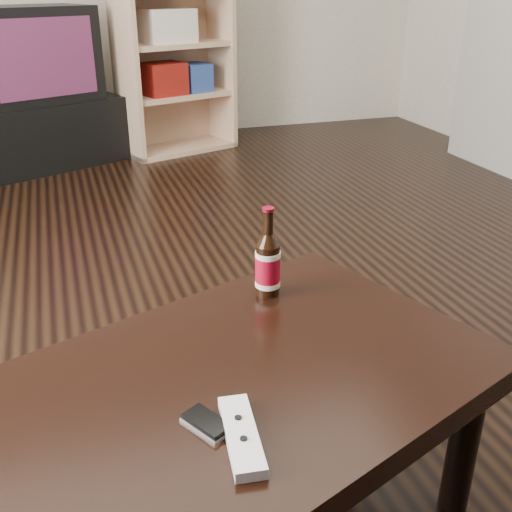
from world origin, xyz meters
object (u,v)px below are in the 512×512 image
object	(u,v)px
bookshelf	(171,40)
tv	(29,55)
coffee_table	(216,409)
phone	(207,423)
beer_bottle	(268,264)
tv_stand	(41,134)
remote	(241,435)

from	to	relation	value
bookshelf	tv	bearing A→B (deg)	168.74
coffee_table	phone	size ratio (longest dim) A/B	12.80
tv	beer_bottle	size ratio (longest dim) A/B	3.93
tv	beer_bottle	bearing A→B (deg)	-103.64
tv_stand	coffee_table	distance (m)	3.25
tv	phone	size ratio (longest dim) A/B	8.73
tv_stand	bookshelf	bearing A→B (deg)	-16.99
bookshelf	remote	distance (m)	3.57
coffee_table	beer_bottle	distance (m)	0.41
coffee_table	beer_bottle	world-z (taller)	beer_bottle
tv	beer_bottle	xyz separation A→B (m)	(0.55, -2.91, -0.20)
beer_bottle	phone	xyz separation A→B (m)	(-0.26, -0.42, -0.07)
coffee_table	beer_bottle	bearing A→B (deg)	55.52
bookshelf	coffee_table	world-z (taller)	bookshelf
bookshelf	beer_bottle	distance (m)	3.06
tv	remote	xyz separation A→B (m)	(0.33, -3.39, -0.27)
tv	remote	bearing A→B (deg)	-108.65
beer_bottle	phone	size ratio (longest dim) A/B	2.22
tv_stand	remote	size ratio (longest dim) A/B	5.40
beer_bottle	remote	world-z (taller)	beer_bottle
tv	coffee_table	world-z (taller)	tv
tv	coffee_table	xyz separation A→B (m)	(0.33, -3.23, -0.33)
phone	bookshelf	bearing A→B (deg)	50.72
tv	coffee_table	size ratio (longest dim) A/B	0.68
tv_stand	beer_bottle	world-z (taller)	beer_bottle
tv_stand	coffee_table	xyz separation A→B (m)	(0.33, -3.23, 0.16)
coffee_table	remote	world-z (taller)	remote
beer_bottle	phone	distance (m)	0.50
bookshelf	coffee_table	size ratio (longest dim) A/B	1.12
bookshelf	beer_bottle	bearing A→B (deg)	-115.51
tv_stand	tv	distance (m)	0.49
phone	tv_stand	bearing A→B (deg)	65.93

